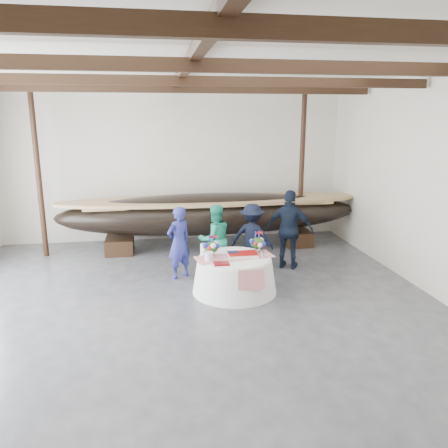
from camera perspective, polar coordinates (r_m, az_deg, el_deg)
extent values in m
cube|color=#3D3D42|center=(7.86, -4.02, -13.47)|extent=(10.00, 12.00, 0.01)
cube|color=silver|center=(13.05, -6.58, 7.77)|extent=(10.00, 0.02, 4.50)
cube|color=white|center=(7.05, -4.68, 21.11)|extent=(10.00, 12.00, 0.01)
cube|color=black|center=(3.58, 0.26, 24.36)|extent=(9.80, 0.12, 0.18)
cube|color=black|center=(6.03, -3.83, 19.99)|extent=(9.80, 0.12, 0.18)
cube|color=black|center=(8.51, -5.48, 18.13)|extent=(9.80, 0.12, 0.18)
cube|color=black|center=(11.00, -6.37, 17.11)|extent=(9.80, 0.12, 0.18)
cube|color=black|center=(7.04, -4.66, 20.14)|extent=(0.15, 11.76, 0.15)
cylinder|color=black|center=(12.15, -23.11, 6.32)|extent=(0.14, 0.14, 4.50)
cylinder|color=black|center=(12.47, 10.12, 7.37)|extent=(0.14, 0.14, 4.50)
cube|color=black|center=(12.23, -13.44, -2.69)|extent=(0.73, 0.94, 0.42)
cube|color=black|center=(12.83, 9.45, -1.72)|extent=(0.73, 0.94, 0.42)
ellipsoid|color=black|center=(12.09, -1.75, 1.33)|extent=(8.35, 1.67, 1.15)
cube|color=#9E7A4C|center=(12.03, -1.76, 2.79)|extent=(6.68, 1.10, 0.06)
cone|color=white|center=(9.25, 1.38, -6.66)|extent=(1.77, 1.77, 0.73)
cylinder|color=white|center=(9.12, 1.39, -4.45)|extent=(1.50, 1.50, 0.04)
cube|color=red|center=(9.12, 1.39, -4.31)|extent=(1.70, 0.80, 0.01)
cube|color=white|center=(9.13, 2.43, -4.08)|extent=(0.60, 0.40, 0.07)
cylinder|color=white|center=(8.87, -1.97, -4.25)|extent=(0.18, 0.18, 0.18)
cylinder|color=white|center=(9.30, -2.57, -3.27)|extent=(0.18, 0.18, 0.22)
cube|color=#6A090C|center=(8.67, -0.33, -5.20)|extent=(0.30, 0.24, 0.03)
cone|color=silver|center=(9.10, 5.00, -4.01)|extent=(0.09, 0.09, 0.12)
imported|color=navy|center=(9.94, -5.92, -2.43)|extent=(0.73, 0.66, 1.67)
imported|color=#20A783|center=(10.20, -1.21, -1.99)|extent=(0.93, 0.80, 1.65)
imported|color=black|center=(10.53, 3.68, -1.64)|extent=(1.19, 0.96, 1.60)
imported|color=black|center=(10.61, 8.58, -0.75)|extent=(1.22, 0.94, 1.93)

